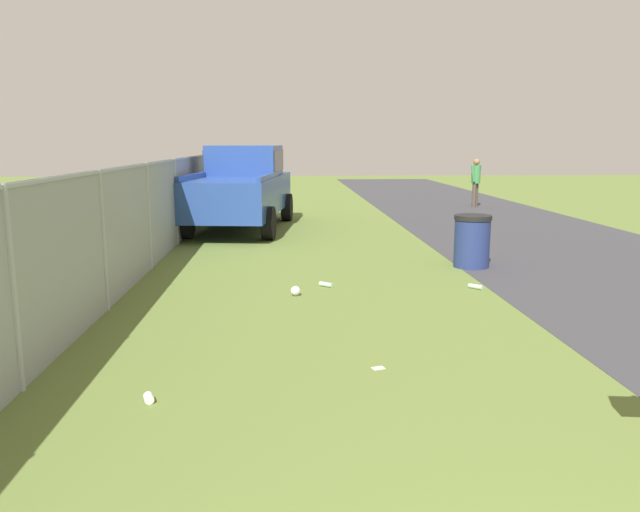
# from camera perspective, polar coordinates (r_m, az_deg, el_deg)

# --- Properties ---
(pickup_truck) EXTENTS (5.45, 2.65, 2.09)m
(pickup_truck) POSITION_cam_1_polar(r_m,az_deg,el_deg) (15.80, -7.23, 6.58)
(pickup_truck) COLOR #284793
(pickup_truck) RESTS_ON ground
(trash_bin) EXTENTS (0.65, 0.65, 0.92)m
(trash_bin) POSITION_cam_1_polar(r_m,az_deg,el_deg) (11.08, 13.95, 1.36)
(trash_bin) COLOR navy
(trash_bin) RESTS_ON ground
(pedestrian) EXTENTS (0.37, 0.45, 1.63)m
(pedestrian) POSITION_cam_1_polar(r_m,az_deg,el_deg) (21.53, 14.28, 6.93)
(pedestrian) COLOR #4C4238
(pedestrian) RESTS_ON ground
(fence_section) EXTENTS (18.68, 0.07, 1.83)m
(fence_section) POSITION_cam_1_polar(r_m,az_deg,el_deg) (9.62, -17.37, 2.99)
(fence_section) COLOR #9EA3A8
(fence_section) RESTS_ON ground
(litter_wrapper_by_mailbox) EXTENTS (0.12, 0.14, 0.01)m
(litter_wrapper_by_mailbox) POSITION_cam_1_polar(r_m,az_deg,el_deg) (6.09, 5.44, -10.32)
(litter_wrapper_by_mailbox) COLOR silver
(litter_wrapper_by_mailbox) RESTS_ON ground
(litter_bag_midfield_a) EXTENTS (0.14, 0.14, 0.14)m
(litter_bag_midfield_a) POSITION_cam_1_polar(r_m,az_deg,el_deg) (8.81, -2.29, -3.26)
(litter_bag_midfield_a) COLOR silver
(litter_bag_midfield_a) RESTS_ON ground
(litter_bottle_midfield_b) EXTENTS (0.21, 0.20, 0.07)m
(litter_bottle_midfield_b) POSITION_cam_1_polar(r_m,az_deg,el_deg) (9.50, 14.28, -2.77)
(litter_bottle_midfield_b) COLOR #B2D8BF
(litter_bottle_midfield_b) RESTS_ON ground
(litter_cup_far_scatter) EXTENTS (0.12, 0.11, 0.08)m
(litter_cup_far_scatter) POSITION_cam_1_polar(r_m,az_deg,el_deg) (5.51, -15.64, -12.60)
(litter_cup_far_scatter) COLOR white
(litter_cup_far_scatter) RESTS_ON ground
(litter_bottle_near_hydrant) EXTENTS (0.19, 0.22, 0.07)m
(litter_bottle_near_hydrant) POSITION_cam_1_polar(r_m,az_deg,el_deg) (9.35, 0.56, -2.67)
(litter_bottle_near_hydrant) COLOR #B2D8BF
(litter_bottle_near_hydrant) RESTS_ON ground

